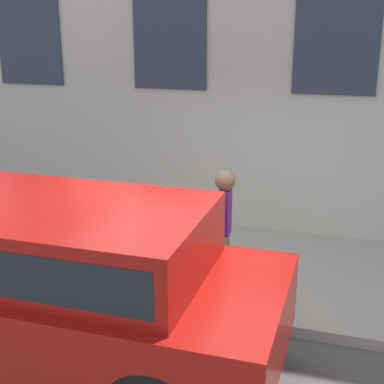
{
  "coord_description": "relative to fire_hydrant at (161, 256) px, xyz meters",
  "views": [
    {
      "loc": [
        -5.06,
        -1.57,
        3.18
      ],
      "look_at": [
        0.57,
        0.18,
        1.34
      ],
      "focal_mm": 50.0,
      "sensor_mm": 36.0,
      "label": 1
    }
  ],
  "objects": [
    {
      "name": "sidewalk",
      "position": [
        0.85,
        -0.56,
        -0.44
      ],
      "size": [
        2.76,
        60.0,
        0.13
      ],
      "color": "#A8A093",
      "rests_on": "ground_plane"
    },
    {
      "name": "fire_hydrant",
      "position": [
        0.0,
        0.0,
        0.0
      ],
      "size": [
        0.34,
        0.45,
        0.73
      ],
      "color": "gray",
      "rests_on": "sidewalk"
    },
    {
      "name": "ground_plane",
      "position": [
        -0.53,
        -0.56,
        -0.5
      ],
      "size": [
        80.0,
        80.0,
        0.0
      ],
      "primitive_type": "plane",
      "color": "#514F4C"
    },
    {
      "name": "parked_truck_red_near",
      "position": [
        -1.73,
        0.38,
        0.49
      ],
      "size": [
        1.83,
        4.28,
        1.69
      ],
      "color": "black",
      "rests_on": "ground_plane"
    },
    {
      "name": "person",
      "position": [
        0.09,
        -0.76,
        0.52
      ],
      "size": [
        0.36,
        0.24,
        1.48
      ],
      "rotation": [
        0.0,
        0.0,
        -2.78
      ],
      "color": "#998466",
      "rests_on": "sidewalk"
    }
  ]
}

